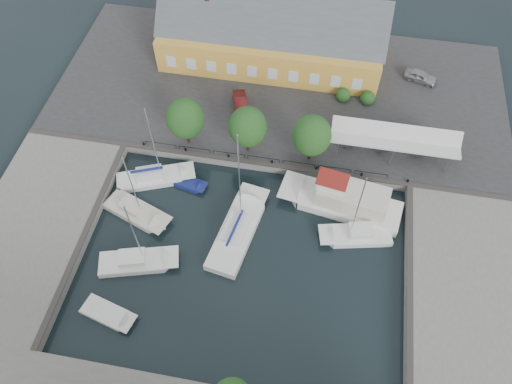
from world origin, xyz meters
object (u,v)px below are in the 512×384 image
at_px(trawler, 345,201).
at_px(west_boat_c, 137,262).
at_px(car_silver, 421,76).
at_px(center_sailboat, 238,232).
at_px(tent_canopy, 395,137).
at_px(warehouse, 267,36).
at_px(west_boat_a, 154,178).
at_px(launch_nw, 189,184).
at_px(car_red, 241,104).
at_px(west_boat_b, 137,212).
at_px(launch_sw, 108,314).
at_px(east_boat_a, 357,236).

relative_size(trawler, west_boat_c, 1.26).
height_order(car_silver, center_sailboat, center_sailboat).
relative_size(center_sailboat, trawler, 1.08).
xyz_separation_m(tent_canopy, center_sailboat, (-15.13, -13.01, -3.32)).
relative_size(warehouse, trawler, 2.09).
height_order(west_boat_a, west_boat_c, west_boat_a).
relative_size(car_silver, launch_nw, 0.98).
xyz_separation_m(tent_canopy, west_boat_c, (-24.31, -18.21, -3.42)).
bearing_deg(trawler, car_red, 139.60).
bearing_deg(car_red, west_boat_b, -133.28).
height_order(center_sailboat, launch_nw, center_sailboat).
xyz_separation_m(warehouse, car_silver, (20.06, -1.02, -2.72)).
distance_m(warehouse, launch_sw, 38.94).
relative_size(warehouse, car_silver, 6.88).
xyz_separation_m(warehouse, trawler, (12.10, -21.53, -3.41)).
relative_size(car_red, west_boat_b, 0.42).
height_order(tent_canopy, west_boat_b, west_boat_b).
bearing_deg(west_boat_a, launch_sw, -88.56).
bearing_deg(warehouse, car_silver, -2.91).
distance_m(center_sailboat, west_boat_a, 11.80).
relative_size(trawler, west_boat_b, 1.30).
height_order(car_red, west_boat_a, west_boat_a).
bearing_deg(warehouse, west_boat_b, -110.07).
distance_m(west_boat_b, launch_nw, 6.53).
xyz_separation_m(trawler, west_boat_b, (-21.74, -4.85, -0.76)).
xyz_separation_m(center_sailboat, trawler, (10.64, 5.33, 0.65)).
bearing_deg(west_boat_c, car_silver, 48.18).
bearing_deg(tent_canopy, west_boat_c, -143.17).
xyz_separation_m(center_sailboat, west_boat_c, (-9.18, -5.20, -0.10)).
height_order(trawler, west_boat_a, west_boat_a).
xyz_separation_m(warehouse, center_sailboat, (1.47, -26.86, -4.07)).
height_order(east_boat_a, west_boat_c, west_boat_c).
xyz_separation_m(car_red, west_boat_a, (-7.57, -11.80, -1.45)).
bearing_deg(trawler, east_boat_a, -66.21).
height_order(warehouse, center_sailboat, center_sailboat).
distance_m(east_boat_a, west_boat_b, 23.35).
relative_size(east_boat_a, west_boat_a, 0.93).
bearing_deg(launch_sw, center_sailboat, 46.75).
height_order(car_red, launch_nw, car_red).
height_order(west_boat_b, west_boat_c, west_boat_c).
height_order(warehouse, trawler, warehouse).
relative_size(trawler, launch_sw, 2.43).
distance_m(west_boat_b, west_boat_c, 6.00).
xyz_separation_m(tent_canopy, launch_sw, (-25.33, -23.85, -3.59)).
height_order(tent_canopy, west_boat_c, west_boat_c).
bearing_deg(trawler, tent_canopy, 59.64).
relative_size(tent_canopy, west_boat_c, 1.29).
relative_size(warehouse, launch_sw, 5.08).
relative_size(car_silver, west_boat_c, 0.38).
distance_m(car_silver, center_sailboat, 31.86).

